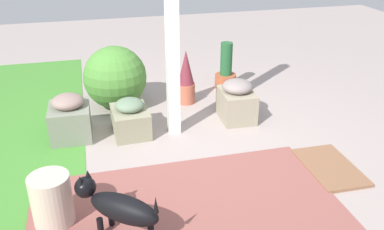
% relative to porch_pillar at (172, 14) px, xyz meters
% --- Properties ---
extents(ground_plane, '(12.00, 12.00, 0.00)m').
position_rel_porch_pillar_xyz_m(ground_plane, '(-0.45, -0.07, -1.24)').
color(ground_plane, '#A3948F').
extents(brick_path, '(1.80, 2.40, 0.02)m').
position_rel_porch_pillar_xyz_m(brick_path, '(-1.52, 0.17, -1.24)').
color(brick_path, '#90514A').
rests_on(brick_path, ground).
extents(porch_pillar, '(0.12, 0.12, 2.49)m').
position_rel_porch_pillar_xyz_m(porch_pillar, '(0.00, 0.00, 0.00)').
color(porch_pillar, white).
rests_on(porch_pillar, ground).
extents(stone_planter_nearest, '(0.48, 0.37, 0.46)m').
position_rel_porch_pillar_xyz_m(stone_planter_nearest, '(0.14, -0.74, -1.03)').
color(stone_planter_nearest, gray).
rests_on(stone_planter_nearest, ground).
extents(stone_planter_mid, '(0.48, 0.38, 0.39)m').
position_rel_porch_pillar_xyz_m(stone_planter_mid, '(0.08, 0.44, -1.07)').
color(stone_planter_mid, gray).
rests_on(stone_planter_mid, ground).
extents(stone_planter_far, '(0.47, 0.41, 0.47)m').
position_rel_porch_pillar_xyz_m(stone_planter_far, '(0.16, 1.05, -1.03)').
color(stone_planter_far, gray).
rests_on(stone_planter_far, ground).
extents(round_shrub, '(0.73, 0.73, 0.73)m').
position_rel_porch_pillar_xyz_m(round_shrub, '(0.81, 0.52, -0.88)').
color(round_shrub, '#4B8735').
rests_on(round_shrub, ground).
extents(terracotta_pot_tall, '(0.28, 0.28, 0.61)m').
position_rel_porch_pillar_xyz_m(terracotta_pot_tall, '(1.05, -0.92, -1.03)').
color(terracotta_pot_tall, '#A95131').
rests_on(terracotta_pot_tall, ground).
extents(terracotta_pot_spiky, '(0.22, 0.22, 0.66)m').
position_rel_porch_pillar_xyz_m(terracotta_pot_spiky, '(0.71, -0.30, -0.93)').
color(terracotta_pot_spiky, '#BA5D45').
rests_on(terracotta_pot_spiky, ground).
extents(dog, '(0.53, 0.59, 0.46)m').
position_rel_porch_pillar_xyz_m(dog, '(-1.47, 0.71, -0.98)').
color(dog, black).
rests_on(dog, ground).
extents(ceramic_urn, '(0.30, 0.30, 0.41)m').
position_rel_porch_pillar_xyz_m(ceramic_urn, '(-1.20, 1.16, -1.04)').
color(ceramic_urn, beige).
rests_on(ceramic_urn, ground).
extents(doormat, '(0.71, 0.45, 0.03)m').
position_rel_porch_pillar_xyz_m(doormat, '(-1.05, -1.22, -1.23)').
color(doormat, brown).
rests_on(doormat, ground).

